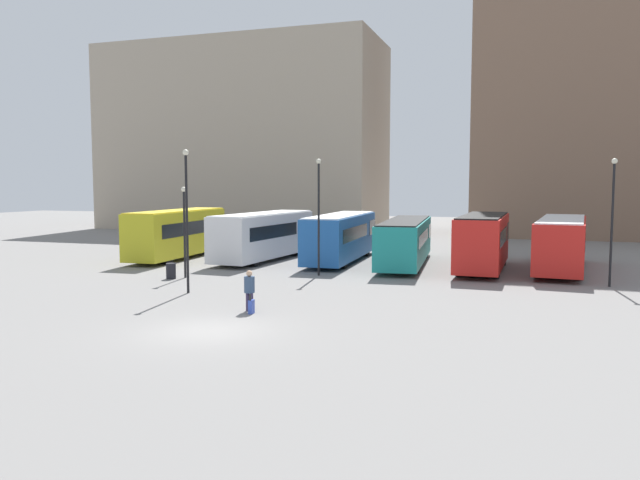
{
  "coord_description": "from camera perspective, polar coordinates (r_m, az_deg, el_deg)",
  "views": [
    {
      "loc": [
        10.44,
        -19.02,
        5.09
      ],
      "look_at": [
        0.29,
        11.49,
        2.22
      ],
      "focal_mm": 35.0,
      "sensor_mm": 36.0,
      "label": 1
    }
  ],
  "objects": [
    {
      "name": "bus_5",
      "position": [
        39.46,
        21.22,
        -0.18
      ],
      "size": [
        3.49,
        11.31,
        3.11
      ],
      "rotation": [
        0.0,
        0.0,
        1.49
      ],
      "color": "red",
      "rests_on": "ground_plane"
    },
    {
      "name": "bus_3",
      "position": [
        39.92,
        7.83,
        -0.0
      ],
      "size": [
        3.5,
        12.31,
        2.86
      ],
      "rotation": [
        0.0,
        0.0,
        1.66
      ],
      "color": "#19847F",
      "rests_on": "ground_plane"
    },
    {
      "name": "traveler",
      "position": [
        25.25,
        -6.47,
        -4.29
      ],
      "size": [
        0.45,
        0.45,
        1.65
      ],
      "rotation": [
        0.0,
        0.0,
        1.63
      ],
      "color": "#382D4C",
      "rests_on": "ground_plane"
    },
    {
      "name": "bus_0",
      "position": [
        44.21,
        -12.83,
        0.71
      ],
      "size": [
        3.01,
        10.6,
        3.33
      ],
      "rotation": [
        0.0,
        0.0,
        1.63
      ],
      "color": "gold",
      "rests_on": "ground_plane"
    },
    {
      "name": "lamp_post_0",
      "position": [
        34.64,
        -12.3,
        1.48
      ],
      "size": [
        0.28,
        0.28,
        4.96
      ],
      "color": "black",
      "rests_on": "ground_plane"
    },
    {
      "name": "bus_4",
      "position": [
        38.06,
        14.68,
        -0.04
      ],
      "size": [
        2.66,
        9.39,
        3.31
      ],
      "rotation": [
        0.0,
        0.0,
        1.55
      ],
      "color": "red",
      "rests_on": "ground_plane"
    },
    {
      "name": "lamp_post_2",
      "position": [
        29.63,
        -12.09,
        2.64
      ],
      "size": [
        0.28,
        0.28,
        6.7
      ],
      "color": "black",
      "rests_on": "ground_plane"
    },
    {
      "name": "building_block_right",
      "position": [
        68.46,
        26.21,
        16.15
      ],
      "size": [
        27.53,
        11.72,
        37.61
      ],
      "color": "#7F604C",
      "rests_on": "ground_plane"
    },
    {
      "name": "ground_plane",
      "position": [
        22.28,
        -10.2,
        -8.18
      ],
      "size": [
        160.0,
        160.0,
        0.0
      ],
      "primitive_type": "plane",
      "color": "slate"
    },
    {
      "name": "building_block_left",
      "position": [
        73.82,
        -7.03,
        9.23
      ],
      "size": [
        31.85,
        13.13,
        20.91
      ],
      "color": "tan",
      "rests_on": "ground_plane"
    },
    {
      "name": "bus_1",
      "position": [
        42.26,
        -5.09,
        0.52
      ],
      "size": [
        3.33,
        10.8,
        3.18
      ],
      "rotation": [
        0.0,
        0.0,
        1.5
      ],
      "color": "silver",
      "rests_on": "ground_plane"
    },
    {
      "name": "trash_bin",
      "position": [
        34.65,
        -13.47,
        -2.77
      ],
      "size": [
        0.52,
        0.52,
        0.85
      ],
      "color": "black",
      "rests_on": "ground_plane"
    },
    {
      "name": "suitcase",
      "position": [
        24.87,
        -6.3,
        -6.07
      ],
      "size": [
        0.18,
        0.34,
        0.79
      ],
      "rotation": [
        0.0,
        0.0,
        1.63
      ],
      "color": "#334CB2",
      "rests_on": "ground_plane"
    },
    {
      "name": "lamp_post_3",
      "position": [
        34.64,
        -0.12,
        2.92
      ],
      "size": [
        0.28,
        0.28,
        6.5
      ],
      "color": "black",
      "rests_on": "ground_plane"
    },
    {
      "name": "lamp_post_1",
      "position": [
        33.98,
        25.17,
        2.28
      ],
      "size": [
        0.28,
        0.28,
        6.37
      ],
      "color": "black",
      "rests_on": "ground_plane"
    },
    {
      "name": "bus_2",
      "position": [
        41.37,
        1.96,
        0.4
      ],
      "size": [
        3.01,
        11.24,
        3.12
      ],
      "rotation": [
        0.0,
        0.0,
        1.62
      ],
      "color": "#1E56A3",
      "rests_on": "ground_plane"
    }
  ]
}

